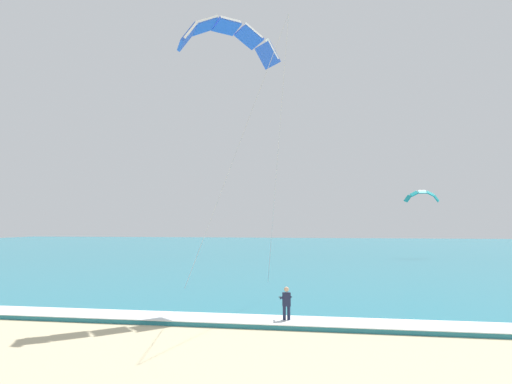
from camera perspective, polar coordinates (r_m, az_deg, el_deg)
The scene contains 6 objects.
sea at distance 80.33m, azimuth 11.57°, elevation -6.82°, with size 200.00×120.00×0.20m, color teal.
surf_foam at distance 21.72m, azimuth 16.06°, elevation -14.98°, with size 200.00×2.11×0.04m, color white.
surfboard at distance 21.75m, azimuth 3.69°, elevation -15.62°, with size 0.85×1.47×0.09m.
kitesurfer at distance 21.60m, azimuth 3.67°, elevation -13.24°, with size 0.63×0.62×1.69m.
kite_primary at distance 27.87m, azimuth -3.32°, elevation 18.09°, with size 6.20×5.93×14.63m.
kite_distant at distance 64.55m, azimuth 19.29°, elevation -0.36°, with size 4.48×1.24×1.61m.
Camera 1 is at (-2.18, -8.23, 4.50)m, focal length 33.36 mm.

